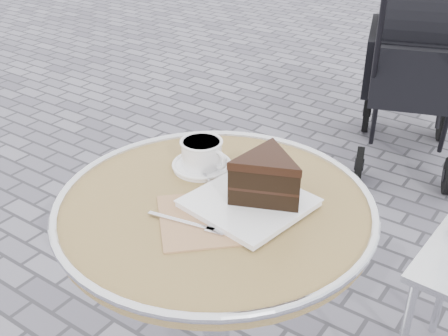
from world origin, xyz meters
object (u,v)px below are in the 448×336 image
Objects in this scene: cafe_table at (215,261)px; cake_plate_set at (261,184)px; cappuccino_set at (202,156)px; baby_stroller at (415,72)px.

cake_plate_set reaches higher than cafe_table.
cappuccino_set is 0.22m from cake_plate_set.
baby_stroller reaches higher than cafe_table.
cake_plate_set reaches higher than cappuccino_set.
cake_plate_set is (0.21, -0.06, 0.02)m from cappuccino_set.
baby_stroller reaches higher than cappuccino_set.
cappuccino_set is 1.78m from baby_stroller.
cake_plate_set is 1.86m from baby_stroller.
baby_stroller is at bearing 105.98° from cake_plate_set.
cafe_table is 2.03× the size of cake_plate_set.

